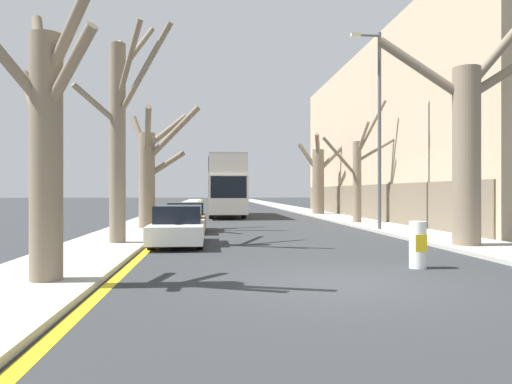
% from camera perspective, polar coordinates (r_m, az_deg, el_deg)
% --- Properties ---
extents(ground_plane, '(300.00, 300.00, 0.00)m').
position_cam_1_polar(ground_plane, '(10.02, 9.83, -10.31)').
color(ground_plane, '#2B2D30').
extents(sidewalk_left, '(2.73, 120.00, 0.12)m').
position_cam_1_polar(sidewalk_left, '(59.65, -8.60, -1.66)').
color(sidewalk_left, '#A39E93').
rests_on(sidewalk_left, ground).
extents(sidewalk_right, '(2.73, 120.00, 0.12)m').
position_cam_1_polar(sidewalk_right, '(60.16, 2.98, -1.65)').
color(sidewalk_right, '#A39E93').
rests_on(sidewalk_right, ground).
extents(building_facade_right, '(10.08, 32.79, 11.25)m').
position_cam_1_polar(building_facade_right, '(36.16, 19.35, 6.07)').
color(building_facade_right, tan).
rests_on(building_facade_right, ground).
extents(kerb_line_stripe, '(0.24, 120.00, 0.01)m').
position_cam_1_polar(kerb_line_stripe, '(59.58, -7.11, -1.72)').
color(kerb_line_stripe, yellow).
rests_on(kerb_line_stripe, ground).
extents(street_tree_left_0, '(2.49, 2.53, 5.84)m').
position_cam_1_polar(street_tree_left_0, '(10.31, -22.87, 5.55)').
color(street_tree_left_0, '#7A6B56').
rests_on(street_tree_left_0, ground).
extents(street_tree_left_1, '(3.24, 4.65, 7.79)m').
position_cam_1_polar(street_tree_left_1, '(17.32, -15.33, 7.09)').
color(street_tree_left_1, '#7A6B56').
rests_on(street_tree_left_1, ground).
extents(street_tree_left_2, '(3.48, 4.51, 5.76)m').
position_cam_1_polar(street_tree_left_2, '(23.91, -11.97, 2.51)').
color(street_tree_left_2, '#7A6B56').
rests_on(street_tree_left_2, ground).
extents(street_tree_right_0, '(5.19, 1.23, 7.71)m').
position_cam_1_polar(street_tree_right_0, '(17.23, 23.00, 5.25)').
color(street_tree_right_0, '#7A6B56').
rests_on(street_tree_right_0, ground).
extents(street_tree_right_1, '(4.43, 1.72, 6.70)m').
position_cam_1_polar(street_tree_right_1, '(28.22, 11.63, 2.05)').
color(street_tree_right_1, '#7A6B56').
rests_on(street_tree_right_1, ground).
extents(street_tree_right_2, '(4.23, 2.35, 6.22)m').
position_cam_1_polar(street_tree_right_2, '(38.71, 7.22, 1.68)').
color(street_tree_right_2, '#7A6B56').
rests_on(street_tree_right_2, ground).
extents(double_decker_bus, '(2.54, 11.35, 4.31)m').
position_cam_1_polar(double_decker_bus, '(36.89, -3.47, 1.02)').
color(double_decker_bus, silver).
rests_on(double_decker_bus, ground).
extents(parked_car_0, '(1.73, 4.46, 1.33)m').
position_cam_1_polar(parked_car_0, '(17.16, -8.87, -3.88)').
color(parked_car_0, silver).
rests_on(parked_car_0, ground).
extents(parked_car_1, '(1.77, 4.41, 1.31)m').
position_cam_1_polar(parked_car_1, '(22.83, -7.97, -2.93)').
color(parked_car_1, olive).
rests_on(parked_car_1, ground).
extents(lamp_post, '(1.40, 0.20, 9.05)m').
position_cam_1_polar(lamp_post, '(23.49, 13.72, 7.83)').
color(lamp_post, '#4C4F54').
rests_on(lamp_post, ground).
extents(traffic_bollard, '(0.40, 0.41, 1.10)m').
position_cam_1_polar(traffic_bollard, '(12.38, 18.01, -5.75)').
color(traffic_bollard, white).
rests_on(traffic_bollard, ground).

